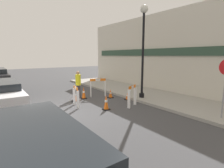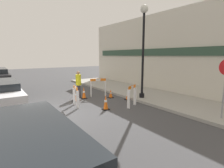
% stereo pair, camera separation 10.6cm
% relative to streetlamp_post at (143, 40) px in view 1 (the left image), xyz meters
% --- Properties ---
extents(ground_plane, '(60.00, 60.00, 0.00)m').
position_rel_streetlamp_post_xyz_m(ground_plane, '(-0.45, -5.08, -3.44)').
color(ground_plane, '#424244').
extents(sidewalk_slab, '(18.00, 3.27, 0.14)m').
position_rel_streetlamp_post_xyz_m(sidewalk_slab, '(-0.45, 1.05, -3.37)').
color(sidewalk_slab, '#9E9B93').
rests_on(sidewalk_slab, ground_plane).
extents(storefront_facade, '(18.00, 0.22, 5.50)m').
position_rel_streetlamp_post_xyz_m(storefront_facade, '(-0.45, 2.76, -0.69)').
color(storefront_facade, beige).
rests_on(storefront_facade, ground_plane).
extents(streetlamp_post, '(0.44, 0.44, 5.14)m').
position_rel_streetlamp_post_xyz_m(streetlamp_post, '(0.00, 0.00, 0.00)').
color(streetlamp_post, black).
rests_on(streetlamp_post, sidewalk_slab).
extents(barricade_0, '(0.44, 0.78, 1.09)m').
position_rel_streetlamp_post_xyz_m(barricade_0, '(0.72, -1.40, -2.87)').
color(barricade_0, white).
rests_on(barricade_0, ground_plane).
extents(barricade_1, '(0.49, 0.96, 1.14)m').
position_rel_streetlamp_post_xyz_m(barricade_1, '(-2.16, -1.68, -2.82)').
color(barricade_1, white).
rests_on(barricade_1, ground_plane).
extents(barricade_2, '(0.80, 0.26, 1.03)m').
position_rel_streetlamp_post_xyz_m(barricade_2, '(-0.89, -3.73, -2.89)').
color(barricade_2, white).
rests_on(barricade_2, ground_plane).
extents(traffic_cone_0, '(0.30, 0.30, 0.52)m').
position_rel_streetlamp_post_xyz_m(traffic_cone_0, '(-1.43, -1.23, -3.20)').
color(traffic_cone_0, black).
rests_on(traffic_cone_0, ground_plane).
extents(traffic_cone_1, '(0.30, 0.30, 0.45)m').
position_rel_streetlamp_post_xyz_m(traffic_cone_1, '(-0.46, -0.68, -3.23)').
color(traffic_cone_1, black).
rests_on(traffic_cone_1, ground_plane).
extents(traffic_cone_2, '(0.30, 0.30, 0.69)m').
position_rel_streetlamp_post_xyz_m(traffic_cone_2, '(-1.85, -3.38, -3.11)').
color(traffic_cone_2, black).
rests_on(traffic_cone_2, ground_plane).
extents(traffic_cone_3, '(0.30, 0.30, 0.72)m').
position_rel_streetlamp_post_xyz_m(traffic_cone_3, '(-2.18, -2.67, -3.10)').
color(traffic_cone_3, black).
rests_on(traffic_cone_3, ground_plane).
extents(traffic_cone_4, '(0.30, 0.30, 0.74)m').
position_rel_streetlamp_post_xyz_m(traffic_cone_4, '(0.41, -2.77, -3.08)').
color(traffic_cone_4, black).
rests_on(traffic_cone_4, ground_plane).
extents(person_worker, '(0.40, 0.40, 1.64)m').
position_rel_streetlamp_post_xyz_m(person_worker, '(-2.60, -2.81, -2.56)').
color(person_worker, '#33333D').
rests_on(person_worker, ground_plane).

